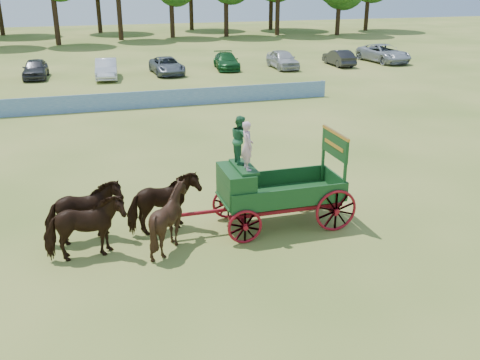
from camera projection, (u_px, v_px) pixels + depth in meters
name	position (u px, v px, depth m)	size (l,w,h in m)	color
ground	(219.00, 235.00, 16.77)	(160.00, 160.00, 0.00)	tan
horse_lead_left	(85.00, 228.00, 15.05)	(1.03, 2.26, 1.91)	black
horse_lead_right	(84.00, 213.00, 16.03)	(1.03, 2.26, 1.91)	black
horse_wheel_left	(169.00, 218.00, 15.69)	(1.54, 1.74, 1.91)	black
horse_wheel_right	(164.00, 204.00, 16.67)	(1.03, 2.26, 1.91)	black
farm_dray	(259.00, 181.00, 16.77)	(6.00, 2.00, 3.64)	maroon
sponsor_banner	(129.00, 101.00, 32.43)	(26.00, 0.08, 1.05)	#1D59A0
parked_cars	(113.00, 66.00, 43.35)	(52.71, 7.35, 1.63)	silver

